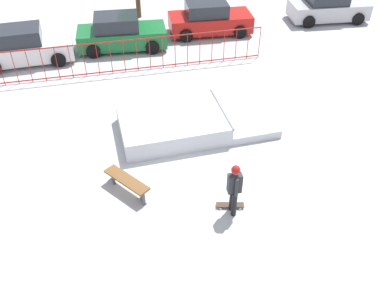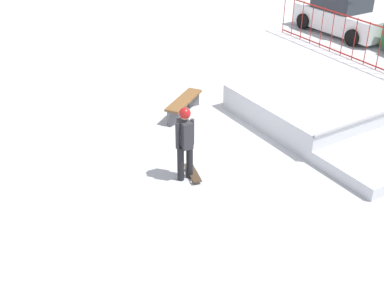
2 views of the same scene
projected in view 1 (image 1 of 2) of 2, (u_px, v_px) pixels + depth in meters
ground_plane at (169, 158)px, 13.94m from camera, size 60.00×60.00×0.00m
skate_ramp at (186, 123)px, 14.94m from camera, size 5.52×2.86×0.74m
skater at (234, 186)px, 11.47m from camera, size 0.40×0.44×1.73m
skateboard at (230, 205)px, 12.20m from camera, size 0.82×0.44×0.09m
perimeter_fence at (130, 55)px, 18.07m from camera, size 11.66×0.98×1.50m
park_bench at (127, 182)px, 12.53m from camera, size 1.18×1.57×0.48m
parked_car_white at (24, 47)px, 18.79m from camera, size 4.17×2.06×1.60m
parked_car_green at (121, 33)px, 19.89m from camera, size 4.31×2.41×1.60m
parked_car_red at (209, 19)px, 21.24m from camera, size 4.30×2.38×1.60m
parked_car_silver at (328, 7)px, 22.55m from camera, size 4.33×2.46×1.60m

